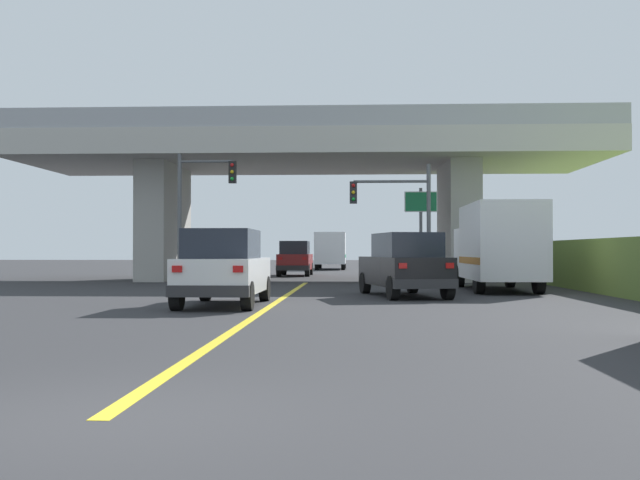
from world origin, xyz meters
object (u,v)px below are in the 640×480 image
(traffic_signal_nearside, at_px, (400,208))
(highway_sign, at_px, (421,214))
(suv_lead, at_px, (224,268))
(suv_crossing, at_px, (405,265))
(sedan_oncoming, at_px, (295,258))
(box_truck, at_px, (498,246))
(semi_truck_distant, at_px, (331,250))
(traffic_signal_farside, at_px, (197,197))

(traffic_signal_nearside, relative_size, highway_sign, 1.21)
(suv_lead, relative_size, highway_sign, 1.08)
(suv_crossing, height_order, sedan_oncoming, same)
(box_truck, bearing_deg, suv_crossing, -135.67)
(box_truck, relative_size, sedan_oncoming, 1.59)
(box_truck, distance_m, semi_truck_distant, 32.12)
(box_truck, relative_size, semi_truck_distant, 0.97)
(suv_lead, bearing_deg, traffic_signal_nearside, 67.08)
(box_truck, height_order, highway_sign, highway_sign)
(highway_sign, bearing_deg, traffic_signal_farside, -169.67)
(traffic_signal_nearside, height_order, traffic_signal_farside, traffic_signal_farside)
(suv_crossing, bearing_deg, traffic_signal_nearside, 75.03)
(semi_truck_distant, bearing_deg, suv_crossing, -84.37)
(box_truck, bearing_deg, highway_sign, 107.91)
(traffic_signal_farside, height_order, semi_truck_distant, traffic_signal_farside)
(suv_crossing, bearing_deg, highway_sign, 69.77)
(suv_crossing, height_order, traffic_signal_farside, traffic_signal_farside)
(suv_lead, relative_size, traffic_signal_nearside, 0.89)
(suv_lead, height_order, suv_crossing, same)
(suv_crossing, distance_m, highway_sign, 10.61)
(traffic_signal_farside, bearing_deg, suv_crossing, -45.06)
(suv_lead, bearing_deg, sedan_oncoming, 89.96)
(traffic_signal_nearside, height_order, highway_sign, traffic_signal_nearside)
(suv_crossing, distance_m, semi_truck_distant, 35.04)
(suv_crossing, relative_size, sedan_oncoming, 1.17)
(sedan_oncoming, bearing_deg, box_truck, -61.80)
(traffic_signal_nearside, distance_m, highway_sign, 1.88)
(traffic_signal_farside, distance_m, highway_sign, 10.09)
(suv_lead, bearing_deg, suv_crossing, 39.79)
(traffic_signal_farside, bearing_deg, box_truck, -22.29)
(traffic_signal_nearside, height_order, semi_truck_distant, traffic_signal_nearside)
(traffic_signal_nearside, distance_m, traffic_signal_farside, 8.89)
(traffic_signal_farside, bearing_deg, traffic_signal_nearside, 1.55)
(suv_lead, xyz_separation_m, semi_truck_distant, (1.63, 39.09, 0.52))
(sedan_oncoming, height_order, traffic_signal_farside, traffic_signal_farside)
(traffic_signal_nearside, relative_size, semi_truck_distant, 0.74)
(suv_crossing, relative_size, semi_truck_distant, 0.72)
(box_truck, relative_size, traffic_signal_farside, 1.12)
(traffic_signal_nearside, relative_size, traffic_signal_farside, 0.85)
(suv_crossing, xyz_separation_m, highway_sign, (1.43, 10.29, 2.13))
(semi_truck_distant, bearing_deg, sedan_oncoming, -96.06)
(traffic_signal_nearside, bearing_deg, suv_crossing, -92.67)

